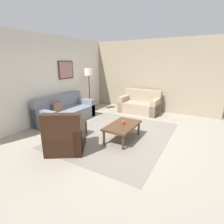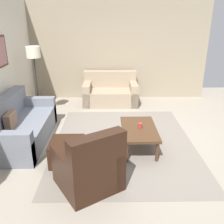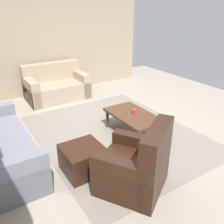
{
  "view_description": "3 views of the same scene",
  "coord_description": "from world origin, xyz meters",
  "px_view_note": "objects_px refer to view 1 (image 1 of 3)",
  "views": [
    {
      "loc": [
        -3.87,
        -2.07,
        1.96
      ],
      "look_at": [
        -0.15,
        0.06,
        0.69
      ],
      "focal_mm": 27.29,
      "sensor_mm": 36.0,
      "label": 1
    },
    {
      "loc": [
        -4.35,
        0.31,
        2.36
      ],
      "look_at": [
        0.08,
        0.23,
        0.63
      ],
      "focal_mm": 39.57,
      "sensor_mm": 36.0,
      "label": 2
    },
    {
      "loc": [
        -3.3,
        2.2,
        2.24
      ],
      "look_at": [
        -0.28,
        0.26,
        0.62
      ],
      "focal_mm": 38.34,
      "sensor_mm": 36.0,
      "label": 3
    }
  ],
  "objects_px": {
    "couch_main": "(64,113)",
    "cup": "(123,123)",
    "lamp_standing": "(89,76)",
    "couch_loveseat": "(140,105)",
    "ottoman": "(72,129)",
    "framed_artwork": "(66,70)",
    "coffee_table": "(123,126)",
    "armchair_leather": "(65,139)"
  },
  "relations": [
    {
      "from": "lamp_standing",
      "to": "couch_loveseat",
      "type": "bearing_deg",
      "value": -61.5
    },
    {
      "from": "couch_main",
      "to": "cup",
      "type": "distance_m",
      "value": 2.41
    },
    {
      "from": "ottoman",
      "to": "coffee_table",
      "type": "bearing_deg",
      "value": -69.16
    },
    {
      "from": "armchair_leather",
      "to": "framed_artwork",
      "type": "distance_m",
      "value": 3.21
    },
    {
      "from": "armchair_leather",
      "to": "framed_artwork",
      "type": "bearing_deg",
      "value": 42.1
    },
    {
      "from": "couch_main",
      "to": "armchair_leather",
      "type": "bearing_deg",
      "value": -134.56
    },
    {
      "from": "couch_loveseat",
      "to": "lamp_standing",
      "type": "bearing_deg",
      "value": 118.5
    },
    {
      "from": "couch_main",
      "to": "ottoman",
      "type": "height_order",
      "value": "couch_main"
    },
    {
      "from": "couch_main",
      "to": "ottoman",
      "type": "relative_size",
      "value": 3.62
    },
    {
      "from": "armchair_leather",
      "to": "framed_artwork",
      "type": "relative_size",
      "value": 1.57
    },
    {
      "from": "ottoman",
      "to": "framed_artwork",
      "type": "xyz_separation_m",
      "value": [
        1.45,
        1.51,
        1.47
      ]
    },
    {
      "from": "couch_loveseat",
      "to": "ottoman",
      "type": "distance_m",
      "value": 3.21
    },
    {
      "from": "ottoman",
      "to": "cup",
      "type": "bearing_deg",
      "value": -69.42
    },
    {
      "from": "cup",
      "to": "lamp_standing",
      "type": "relative_size",
      "value": 0.06
    },
    {
      "from": "couch_loveseat",
      "to": "armchair_leather",
      "type": "height_order",
      "value": "armchair_leather"
    },
    {
      "from": "couch_main",
      "to": "coffee_table",
      "type": "distance_m",
      "value": 2.39
    },
    {
      "from": "framed_artwork",
      "to": "armchair_leather",
      "type": "bearing_deg",
      "value": -137.9
    },
    {
      "from": "coffee_table",
      "to": "framed_artwork",
      "type": "distance_m",
      "value": 3.22
    },
    {
      "from": "coffee_table",
      "to": "lamp_standing",
      "type": "relative_size",
      "value": 0.64
    },
    {
      "from": "ottoman",
      "to": "framed_artwork",
      "type": "relative_size",
      "value": 0.8
    },
    {
      "from": "couch_main",
      "to": "couch_loveseat",
      "type": "distance_m",
      "value": 2.96
    },
    {
      "from": "couch_loveseat",
      "to": "lamp_standing",
      "type": "relative_size",
      "value": 0.88
    },
    {
      "from": "couch_loveseat",
      "to": "armchair_leather",
      "type": "relative_size",
      "value": 1.36
    },
    {
      "from": "couch_main",
      "to": "cup",
      "type": "relative_size",
      "value": 21.54
    },
    {
      "from": "framed_artwork",
      "to": "couch_loveseat",
      "type": "bearing_deg",
      "value": -53.77
    },
    {
      "from": "coffee_table",
      "to": "framed_artwork",
      "type": "bearing_deg",
      "value": 70.88
    },
    {
      "from": "coffee_table",
      "to": "cup",
      "type": "xyz_separation_m",
      "value": [
        0.0,
        -0.02,
        0.1
      ]
    },
    {
      "from": "cup",
      "to": "framed_artwork",
      "type": "height_order",
      "value": "framed_artwork"
    },
    {
      "from": "couch_main",
      "to": "framed_artwork",
      "type": "bearing_deg",
      "value": 32.77
    },
    {
      "from": "armchair_leather",
      "to": "lamp_standing",
      "type": "xyz_separation_m",
      "value": [
        2.85,
        1.46,
        1.1
      ]
    },
    {
      "from": "couch_loveseat",
      "to": "lamp_standing",
      "type": "xyz_separation_m",
      "value": [
        -0.97,
        1.79,
        1.11
      ]
    },
    {
      "from": "armchair_leather",
      "to": "ottoman",
      "type": "bearing_deg",
      "value": 31.99
    },
    {
      "from": "couch_loveseat",
      "to": "ottoman",
      "type": "relative_size",
      "value": 2.69
    },
    {
      "from": "couch_main",
      "to": "ottoman",
      "type": "bearing_deg",
      "value": -126.38
    },
    {
      "from": "couch_main",
      "to": "couch_loveseat",
      "type": "height_order",
      "value": "same"
    },
    {
      "from": "couch_loveseat",
      "to": "cup",
      "type": "bearing_deg",
      "value": -168.62
    },
    {
      "from": "lamp_standing",
      "to": "framed_artwork",
      "type": "relative_size",
      "value": 2.43
    },
    {
      "from": "coffee_table",
      "to": "cup",
      "type": "bearing_deg",
      "value": -88.95
    },
    {
      "from": "couch_main",
      "to": "lamp_standing",
      "type": "bearing_deg",
      "value": -2.94
    },
    {
      "from": "couch_loveseat",
      "to": "coffee_table",
      "type": "xyz_separation_m",
      "value": [
        -2.63,
        -0.51,
        0.06
      ]
    },
    {
      "from": "lamp_standing",
      "to": "framed_artwork",
      "type": "xyz_separation_m",
      "value": [
        -0.69,
        0.49,
        0.26
      ]
    },
    {
      "from": "ottoman",
      "to": "coffee_table",
      "type": "height_order",
      "value": "coffee_table"
    }
  ]
}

